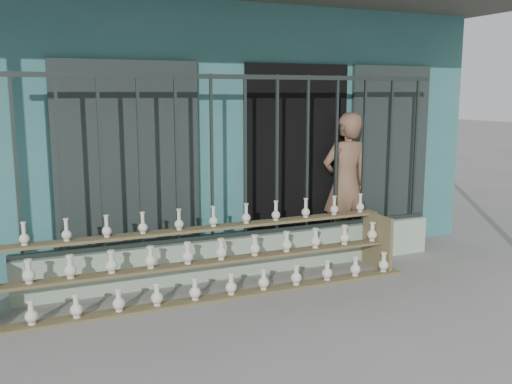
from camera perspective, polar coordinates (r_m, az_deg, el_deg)
name	(u,v)px	position (r m, az deg, el deg)	size (l,w,h in m)	color
ground	(299,313)	(5.52, 4.27, -11.96)	(60.00, 60.00, 0.00)	slate
workshop_building	(173,120)	(9.08, -8.26, 7.09)	(7.40, 6.60, 3.21)	#306767
parapet_wall	(245,255)	(6.56, -1.06, -6.27)	(5.00, 0.20, 0.45)	#95AD95
security_fence	(245,157)	(6.34, -1.09, 3.54)	(5.00, 0.04, 1.80)	#283330
shelf_rack	(205,259)	(5.94, -5.12, -6.69)	(4.50, 0.68, 0.85)	brown
elderly_woman	(346,184)	(7.36, 8.95, 0.82)	(0.66, 0.43, 1.81)	brown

